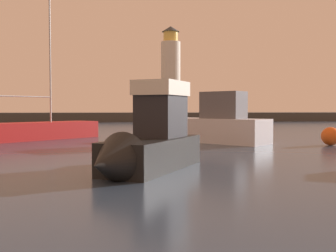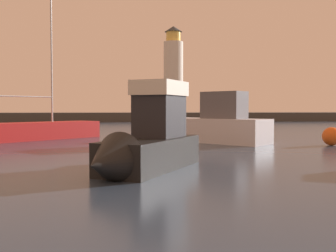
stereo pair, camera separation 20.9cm
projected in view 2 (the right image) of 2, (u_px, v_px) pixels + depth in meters
The scene contains 7 objects.
ground_plane at pixel (157, 133), 35.99m from camera, with size 220.00×220.00×0.00m, color #2D3D51.
breakwater at pixel (142, 117), 69.83m from camera, with size 74.86×6.66×1.50m, color #423F3D.
lighthouse at pixel (173, 72), 70.08m from camera, with size 3.33×3.33×14.80m.
motorboat_2 at pixel (202, 126), 27.15m from camera, with size 7.88×8.11×3.56m.
motorboat_3 at pixel (145, 142), 14.30m from camera, with size 4.74×6.51×3.49m.
sailboat_moored at pixel (42, 130), 29.17m from camera, with size 7.91×7.67×11.28m.
mooring_buoy at pixel (332, 136), 24.21m from camera, with size 1.10×1.10×1.10m, color #EA5919.
Camera 2 is at (-2.87, -1.72, 2.21)m, focal length 43.60 mm.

